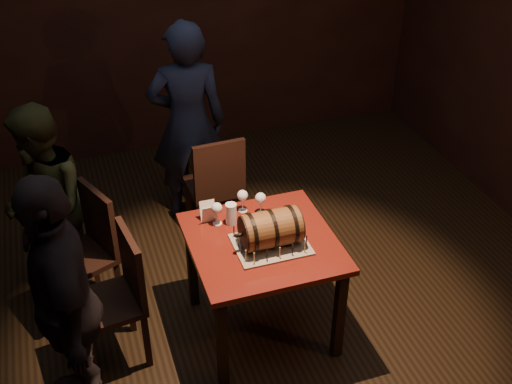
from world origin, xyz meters
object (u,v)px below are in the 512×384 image
chair_left_rear (89,246)px  wine_glass_left (217,209)px  barrel_cake (271,229)px  chair_back (216,183)px  pub_table (262,254)px  person_back (188,124)px  chair_left_front (119,292)px  pint_of_ale (231,214)px  wine_glass_mid (242,196)px  person_left_rear (46,205)px  person_left_front (64,303)px  wine_glass_right (261,199)px

chair_left_rear → wine_glass_left: bearing=-22.5°
barrel_cake → chair_back: bearing=92.3°
pub_table → person_back: (-0.12, 1.47, 0.21)m
chair_left_front → pub_table: bearing=-4.5°
wine_glass_left → chair_back: (0.21, 0.81, -0.35)m
pub_table → pint_of_ale: size_ratio=6.00×
wine_glass_left → chair_left_front: size_ratio=0.17×
wine_glass_left → wine_glass_mid: same height
person_left_rear → person_left_front: bearing=-1.5°
wine_glass_right → person_left_rear: 1.47m
pub_table → chair_left_rear: 1.19m
pint_of_ale → chair_left_front: size_ratio=0.16×
wine_glass_left → pint_of_ale: bearing=-15.7°
wine_glass_mid → chair_left_rear: bearing=166.1°
wine_glass_left → person_left_rear: size_ratio=0.11×
person_left_rear → wine_glass_left: bearing=55.3°
wine_glass_mid → chair_back: (0.01, 0.72, -0.34)m
wine_glass_right → person_left_rear: person_left_rear is taller
wine_glass_mid → pub_table: bearing=-86.2°
pub_table → wine_glass_left: (-0.22, 0.25, 0.23)m
wine_glass_right → chair_back: bearing=96.7°
chair_left_rear → person_left_rear: person_left_rear is taller
pint_of_ale → chair_back: bearing=81.7°
wine_glass_mid → chair_left_front: 0.98m
chair_back → wine_glass_mid: bearing=-90.8°
wine_glass_right → pint_of_ale: (-0.21, -0.04, -0.05)m
wine_glass_mid → chair_left_rear: 1.09m
pub_table → person_left_rear: bearing=145.3°
pint_of_ale → person_left_front: person_left_front is taller
wine_glass_left → chair_left_rear: bearing=157.5°
wine_glass_right → chair_left_rear: (-1.11, 0.32, -0.35)m
pint_of_ale → wine_glass_mid: bearing=44.7°
chair_left_front → person_left_rear: (-0.35, 0.80, 0.20)m
chair_back → person_left_front: bearing=-132.5°
barrel_cake → pint_of_ale: barrel_cake is taller
chair_left_rear → person_back: 1.31m
pint_of_ale → wine_glass_right: bearing=11.5°
barrel_cake → person_back: person_back is taller
wine_glass_left → person_back: bearing=85.3°
pub_table → chair_back: bearing=90.7°
pint_of_ale → person_left_front: bearing=-156.1°
wine_glass_right → person_back: bearing=99.4°
wine_glass_mid → chair_left_rear: (-1.01, 0.25, -0.34)m
pub_table → person_back: size_ratio=0.53×
pint_of_ale → person_back: (0.01, 1.25, 0.02)m
chair_left_rear → chair_left_front: 0.53m
pint_of_ale → chair_left_front: chair_left_front is taller
wine_glass_mid → chair_back: chair_back is taller
chair_left_front → person_back: person_back is taller
pub_table → chair_left_rear: size_ratio=0.97×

